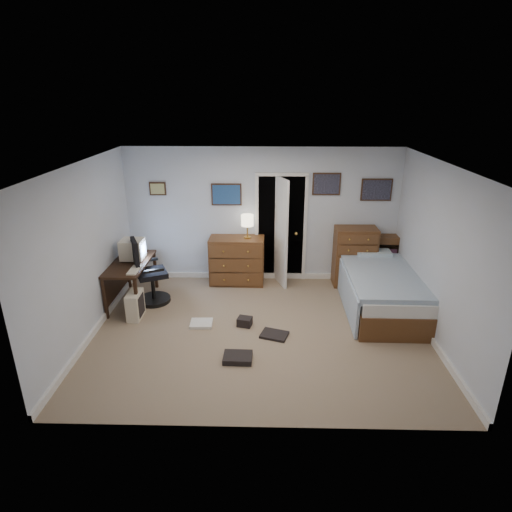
{
  "coord_description": "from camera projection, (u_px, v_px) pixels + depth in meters",
  "views": [
    {
      "loc": [
        0.07,
        -5.65,
        3.38
      ],
      "look_at": [
        -0.07,
        0.3,
        1.1
      ],
      "focal_mm": 30.0,
      "sensor_mm": 36.0,
      "label": 1
    }
  ],
  "objects": [
    {
      "name": "pc_tower",
      "position": [
        135.0,
        305.0,
        6.8
      ],
      "size": [
        0.2,
        0.41,
        0.44
      ],
      "rotation": [
        0.0,
        0.0,
        -0.01
      ],
      "color": "beige",
      "rests_on": "floor"
    },
    {
      "name": "doorway",
      "position": [
        280.0,
        224.0,
        8.24
      ],
      "size": [
        0.96,
        1.12,
        2.05
      ],
      "color": "black",
      "rests_on": "floor"
    },
    {
      "name": "table_lamp",
      "position": [
        247.0,
        221.0,
        7.71
      ],
      "size": [
        0.23,
        0.23,
        0.43
      ],
      "rotation": [
        0.0,
        0.0,
        -0.03
      ],
      "color": "gold",
      "rests_on": "low_dresser"
    },
    {
      "name": "office_chair",
      "position": [
        148.0,
        278.0,
        7.22
      ],
      "size": [
        0.74,
        0.74,
        1.15
      ],
      "rotation": [
        0.0,
        0.0,
        0.43
      ],
      "color": "black",
      "rests_on": "floor"
    },
    {
      "name": "headboard_bookcase",
      "position": [
        372.0,
        258.0,
        8.0
      ],
      "size": [
        1.03,
        0.29,
        0.92
      ],
      "rotation": [
        0.0,
        0.0,
        -0.03
      ],
      "color": "brown",
      "rests_on": "floor"
    },
    {
      "name": "tall_dresser",
      "position": [
        354.0,
        257.0,
        7.88
      ],
      "size": [
        0.75,
        0.45,
        1.1
      ],
      "primitive_type": "cube",
      "rotation": [
        0.0,
        0.0,
        0.01
      ],
      "color": "brown",
      "rests_on": "floor"
    },
    {
      "name": "low_dresser",
      "position": [
        237.0,
        260.0,
        7.99
      ],
      "size": [
        1.02,
        0.53,
        0.89
      ],
      "primitive_type": "cube",
      "rotation": [
        0.0,
        0.0,
        -0.03
      ],
      "color": "brown",
      "rests_on": "floor"
    },
    {
      "name": "floor_clutter",
      "position": [
        238.0,
        337.0,
        6.24
      ],
      "size": [
        1.53,
        1.22,
        0.14
      ],
      "rotation": [
        0.0,
        0.0,
        0.19
      ],
      "color": "silver",
      "rests_on": "floor"
    },
    {
      "name": "crt_monitor",
      "position": [
        133.0,
        249.0,
        7.21
      ],
      "size": [
        0.38,
        0.35,
        0.35
      ],
      "rotation": [
        0.0,
        0.0,
        -0.01
      ],
      "color": "beige",
      "rests_on": "computer_desk"
    },
    {
      "name": "floor",
      "position": [
        260.0,
        331.0,
        6.49
      ],
      "size": [
        5.0,
        4.0,
        0.02
      ],
      "primitive_type": "cube",
      "color": "#87725D",
      "rests_on": "ground"
    },
    {
      "name": "bed",
      "position": [
        381.0,
        289.0,
        7.07
      ],
      "size": [
        1.22,
        2.23,
        0.72
      ],
      "rotation": [
        0.0,
        0.0,
        -0.01
      ],
      "color": "brown",
      "rests_on": "floor"
    },
    {
      "name": "media_stack",
      "position": [
        146.0,
        251.0,
        8.53
      ],
      "size": [
        0.17,
        0.17,
        0.85
      ],
      "primitive_type": "cube",
      "rotation": [
        0.0,
        0.0,
        0.02
      ],
      "color": "maroon",
      "rests_on": "floor"
    },
    {
      "name": "wall_posters",
      "position": [
        294.0,
        190.0,
        7.69
      ],
      "size": [
        4.38,
        0.04,
        0.6
      ],
      "color": "#331E11",
      "rests_on": "floor"
    },
    {
      "name": "keyboard",
      "position": [
        134.0,
        270.0,
        6.8
      ],
      "size": [
        0.15,
        0.39,
        0.02
      ],
      "primitive_type": "cube",
      "rotation": [
        0.0,
        0.0,
        -0.01
      ],
      "color": "beige",
      "rests_on": "computer_desk"
    },
    {
      "name": "computer_desk",
      "position": [
        126.0,
        272.0,
        7.2
      ],
      "size": [
        0.59,
        1.26,
        0.73
      ],
      "rotation": [
        0.0,
        0.0,
        -0.01
      ],
      "color": "black",
      "rests_on": "floor"
    }
  ]
}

